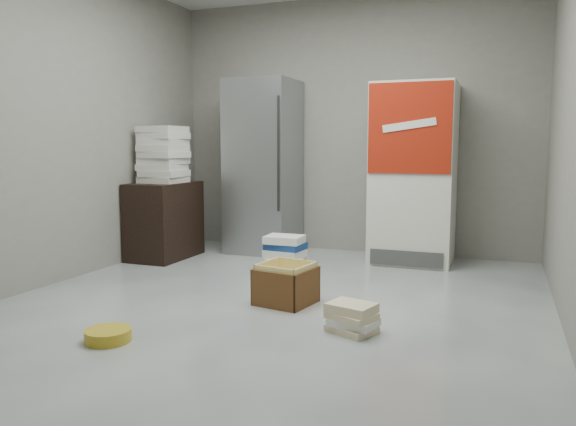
# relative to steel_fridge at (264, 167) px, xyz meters

# --- Properties ---
(ground) EXTENTS (5.00, 5.00, 0.00)m
(ground) POSITION_rel_steel_fridge_xyz_m (0.90, -2.13, -0.95)
(ground) COLOR #BABAB6
(ground) RESTS_ON ground
(room_shell) EXTENTS (4.04, 5.04, 2.82)m
(room_shell) POSITION_rel_steel_fridge_xyz_m (0.90, -2.13, 0.85)
(room_shell) COLOR gray
(room_shell) RESTS_ON ground
(steel_fridge) EXTENTS (0.70, 0.72, 1.90)m
(steel_fridge) POSITION_rel_steel_fridge_xyz_m (0.00, 0.00, 0.00)
(steel_fridge) COLOR #989B9F
(steel_fridge) RESTS_ON ground
(coke_cooler) EXTENTS (0.80, 0.73, 1.80)m
(coke_cooler) POSITION_rel_steel_fridge_xyz_m (1.65, -0.01, -0.05)
(coke_cooler) COLOR silver
(coke_cooler) RESTS_ON ground
(wood_shelf) EXTENTS (0.50, 0.80, 0.80)m
(wood_shelf) POSITION_rel_steel_fridge_xyz_m (-0.83, -0.73, -0.55)
(wood_shelf) COLOR black
(wood_shelf) RESTS_ON ground
(supply_box_stack) EXTENTS (0.45, 0.44, 0.58)m
(supply_box_stack) POSITION_rel_steel_fridge_xyz_m (-0.82, -0.73, 0.14)
(supply_box_stack) COLOR beige
(supply_box_stack) RESTS_ON wood_shelf
(phonebook_stack_main) EXTENTS (0.38, 0.32, 0.35)m
(phonebook_stack_main) POSITION_rel_steel_fridge_xyz_m (0.60, -0.90, -0.78)
(phonebook_stack_main) COLOR tan
(phonebook_stack_main) RESTS_ON ground
(phonebook_stack_side) EXTENTS (0.35, 0.32, 0.19)m
(phonebook_stack_side) POSITION_rel_steel_fridge_xyz_m (1.63, -2.35, -0.86)
(phonebook_stack_side) COLOR beige
(phonebook_stack_side) RESTS_ON ground
(cardboard_box) EXTENTS (0.45, 0.45, 0.31)m
(cardboard_box) POSITION_rel_steel_fridge_xyz_m (1.00, -1.89, -0.82)
(cardboard_box) COLOR yellow
(cardboard_box) RESTS_ON ground
(bucket_lid) EXTENTS (0.32, 0.32, 0.08)m
(bucket_lid) POSITION_rel_steel_fridge_xyz_m (0.28, -3.05, -0.91)
(bucket_lid) COLOR gold
(bucket_lid) RESTS_ON ground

